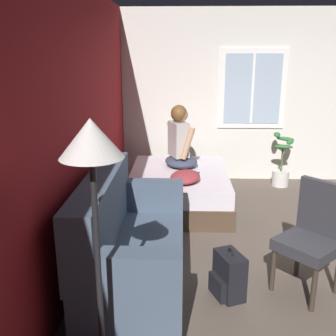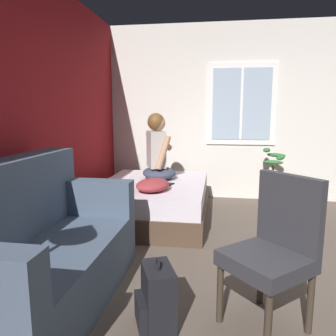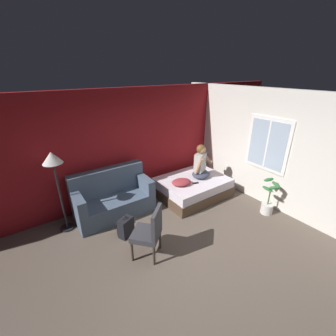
{
  "view_description": "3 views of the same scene",
  "coord_description": "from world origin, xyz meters",
  "px_view_note": "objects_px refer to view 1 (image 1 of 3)",
  "views": [
    {
      "loc": [
        -3.56,
        1.54,
        2.03
      ],
      "look_at": [
        0.53,
        1.66,
        0.83
      ],
      "focal_mm": 42.0,
      "sensor_mm": 36.0,
      "label": 1
    },
    {
      "loc": [
        -2.47,
        0.75,
        1.37
      ],
      "look_at": [
        1.01,
        1.28,
        0.76
      ],
      "focal_mm": 35.0,
      "sensor_mm": 36.0,
      "label": 2
    },
    {
      "loc": [
        -1.95,
        -2.31,
        3.07
      ],
      "look_at": [
        0.67,
        1.42,
        1.05
      ],
      "focal_mm": 24.0,
      "sensor_mm": 36.0,
      "label": 3
    }
  ],
  "objects_px": {
    "floor_lamp": "(93,167)",
    "bed": "(179,189)",
    "person_seated": "(180,142)",
    "potted_plant": "(281,167)",
    "cell_phone": "(196,174)",
    "couch": "(128,247)",
    "throw_pillow": "(185,177)",
    "backpack": "(228,276)",
    "side_chair": "(313,234)"
  },
  "relations": [
    {
      "from": "floor_lamp",
      "to": "bed",
      "type": "bearing_deg",
      "value": -8.81
    },
    {
      "from": "person_seated",
      "to": "potted_plant",
      "type": "xyz_separation_m",
      "value": [
        0.63,
        -1.6,
        -0.53
      ]
    },
    {
      "from": "person_seated",
      "to": "cell_phone",
      "type": "bearing_deg",
      "value": -147.34
    },
    {
      "from": "person_seated",
      "to": "floor_lamp",
      "type": "bearing_deg",
      "value": 171.55
    },
    {
      "from": "bed",
      "to": "floor_lamp",
      "type": "xyz_separation_m",
      "value": [
        -3.04,
        0.47,
        1.19
      ]
    },
    {
      "from": "person_seated",
      "to": "floor_lamp",
      "type": "height_order",
      "value": "floor_lamp"
    },
    {
      "from": "couch",
      "to": "cell_phone",
      "type": "xyz_separation_m",
      "value": [
        1.9,
        -0.67,
        0.09
      ]
    },
    {
      "from": "throw_pillow",
      "to": "potted_plant",
      "type": "height_order",
      "value": "potted_plant"
    },
    {
      "from": "floor_lamp",
      "to": "backpack",
      "type": "bearing_deg",
      "value": -44.75
    },
    {
      "from": "side_chair",
      "to": "potted_plant",
      "type": "xyz_separation_m",
      "value": [
        2.85,
        -0.44,
        -0.23
      ]
    },
    {
      "from": "bed",
      "to": "throw_pillow",
      "type": "xyz_separation_m",
      "value": [
        -0.45,
        -0.08,
        0.31
      ]
    },
    {
      "from": "side_chair",
      "to": "potted_plant",
      "type": "distance_m",
      "value": 2.9
    },
    {
      "from": "throw_pillow",
      "to": "potted_plant",
      "type": "bearing_deg",
      "value": -49.34
    },
    {
      "from": "couch",
      "to": "cell_phone",
      "type": "bearing_deg",
      "value": -19.29
    },
    {
      "from": "person_seated",
      "to": "side_chair",
      "type": "bearing_deg",
      "value": -152.53
    },
    {
      "from": "couch",
      "to": "backpack",
      "type": "xyz_separation_m",
      "value": [
        -0.11,
        -0.87,
        -0.2
      ]
    },
    {
      "from": "person_seated",
      "to": "bed",
      "type": "bearing_deg",
      "value": 176.33
    },
    {
      "from": "couch",
      "to": "potted_plant",
      "type": "height_order",
      "value": "couch"
    },
    {
      "from": "person_seated",
      "to": "potted_plant",
      "type": "relative_size",
      "value": 1.03
    },
    {
      "from": "couch",
      "to": "bed",
      "type": "bearing_deg",
      "value": -12.22
    },
    {
      "from": "bed",
      "to": "cell_phone",
      "type": "bearing_deg",
      "value": -114.83
    },
    {
      "from": "bed",
      "to": "cell_phone",
      "type": "relative_size",
      "value": 12.15
    },
    {
      "from": "potted_plant",
      "to": "cell_phone",
      "type": "bearing_deg",
      "value": 125.12
    },
    {
      "from": "side_chair",
      "to": "cell_phone",
      "type": "distance_m",
      "value": 2.1
    },
    {
      "from": "person_seated",
      "to": "backpack",
      "type": "xyz_separation_m",
      "value": [
        -2.35,
        -0.42,
        -0.64
      ]
    },
    {
      "from": "bed",
      "to": "backpack",
      "type": "bearing_deg",
      "value": -168.37
    },
    {
      "from": "person_seated",
      "to": "cell_phone",
      "type": "xyz_separation_m",
      "value": [
        -0.34,
        -0.22,
        -0.35
      ]
    },
    {
      "from": "bed",
      "to": "person_seated",
      "type": "xyz_separation_m",
      "value": [
        0.23,
        -0.01,
        0.6
      ]
    },
    {
      "from": "potted_plant",
      "to": "side_chair",
      "type": "bearing_deg",
      "value": 171.18
    },
    {
      "from": "couch",
      "to": "side_chair",
      "type": "relative_size",
      "value": 1.74
    },
    {
      "from": "couch",
      "to": "floor_lamp",
      "type": "relative_size",
      "value": 1.0
    },
    {
      "from": "couch",
      "to": "person_seated",
      "type": "xyz_separation_m",
      "value": [
        2.24,
        -0.45,
        0.44
      ]
    },
    {
      "from": "throw_pillow",
      "to": "side_chair",
      "type": "bearing_deg",
      "value": -144.8
    },
    {
      "from": "side_chair",
      "to": "couch",
      "type": "bearing_deg",
      "value": 90.75
    },
    {
      "from": "couch",
      "to": "side_chair",
      "type": "bearing_deg",
      "value": -89.25
    },
    {
      "from": "bed",
      "to": "couch",
      "type": "bearing_deg",
      "value": 167.78
    },
    {
      "from": "potted_plant",
      "to": "backpack",
      "type": "bearing_deg",
      "value": 158.54
    },
    {
      "from": "side_chair",
      "to": "throw_pillow",
      "type": "height_order",
      "value": "side_chair"
    },
    {
      "from": "floor_lamp",
      "to": "potted_plant",
      "type": "distance_m",
      "value": 4.57
    },
    {
      "from": "person_seated",
      "to": "potted_plant",
      "type": "distance_m",
      "value": 1.8
    },
    {
      "from": "backpack",
      "to": "throw_pillow",
      "type": "xyz_separation_m",
      "value": [
        1.67,
        0.35,
        0.36
      ]
    },
    {
      "from": "side_chair",
      "to": "backpack",
      "type": "height_order",
      "value": "side_chair"
    },
    {
      "from": "bed",
      "to": "floor_lamp",
      "type": "bearing_deg",
      "value": 171.19
    },
    {
      "from": "side_chair",
      "to": "bed",
      "type": "bearing_deg",
      "value": 30.43
    },
    {
      "from": "backpack",
      "to": "cell_phone",
      "type": "distance_m",
      "value": 2.05
    },
    {
      "from": "bed",
      "to": "throw_pillow",
      "type": "bearing_deg",
      "value": -169.61
    },
    {
      "from": "throw_pillow",
      "to": "potted_plant",
      "type": "xyz_separation_m",
      "value": [
        1.31,
        -1.53,
        -0.25
      ]
    },
    {
      "from": "floor_lamp",
      "to": "potted_plant",
      "type": "bearing_deg",
      "value": -28.08
    },
    {
      "from": "bed",
      "to": "cell_phone",
      "type": "height_order",
      "value": "cell_phone"
    },
    {
      "from": "cell_phone",
      "to": "potted_plant",
      "type": "height_order",
      "value": "potted_plant"
    }
  ]
}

